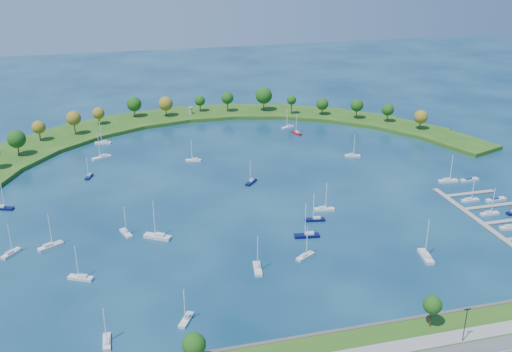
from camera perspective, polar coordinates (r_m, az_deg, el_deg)
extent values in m
plane|color=#082546|center=(251.68, -0.81, -1.37)|extent=(700.00, 700.00, 0.00)
cube|color=#474442|center=(166.53, 7.99, -14.82)|extent=(420.00, 1.20, 1.80)
sphere|color=#184711|center=(149.95, -6.04, -16.05)|extent=(6.00, 6.00, 6.00)
cylinder|color=#382314|center=(171.30, 16.61, -13.03)|extent=(0.56, 0.56, 5.60)
sphere|color=#184711|center=(169.18, 16.75, -11.96)|extent=(5.20, 5.20, 5.20)
cylinder|color=black|center=(167.16, 19.62, -13.50)|extent=(0.24, 0.24, 10.00)
cube|color=#1E5115|center=(309.26, -22.95, 1.59)|extent=(54.07, 56.09, 2.00)
cube|color=#1E5115|center=(328.09, -18.91, 3.29)|extent=(55.20, 54.07, 2.00)
cube|color=#1E5115|center=(343.17, -14.51, 4.60)|extent=(53.65, 48.47, 2.00)
cube|color=#1E5115|center=(354.15, -9.85, 5.52)|extent=(49.62, 39.75, 2.00)
cube|color=#1E5115|center=(360.79, -5.03, 6.08)|extent=(44.32, 29.96, 2.00)
cube|color=#1E5115|center=(362.94, -0.14, 6.26)|extent=(49.49, 38.05, 2.00)
cube|color=#1E5115|center=(360.57, 4.75, 6.08)|extent=(51.13, 44.12, 2.00)
cube|color=#1E5115|center=(353.73, 9.56, 5.52)|extent=(49.19, 47.96, 2.00)
cube|color=#1E5115|center=(342.55, 14.21, 4.60)|extent=(43.90, 49.49, 2.00)
cube|color=#1E5115|center=(327.28, 18.60, 3.28)|extent=(35.67, 48.74, 2.00)
cylinder|color=#382314|center=(306.82, -22.08, 2.44)|extent=(0.56, 0.56, 6.78)
sphere|color=#184711|center=(305.27, -22.22, 3.34)|extent=(8.75, 8.75, 8.75)
cylinder|color=#382314|center=(325.58, -20.24, 3.72)|extent=(0.56, 0.56, 6.07)
sphere|color=brown|center=(324.31, -20.35, 4.46)|extent=(6.95, 6.95, 6.95)
cylinder|color=#382314|center=(329.73, -17.18, 4.49)|extent=(0.56, 0.56, 7.75)
sphere|color=brown|center=(328.21, -17.29, 5.39)|extent=(7.75, 7.75, 7.75)
cylinder|color=#382314|center=(344.96, -14.98, 5.27)|extent=(0.56, 0.56, 5.28)
sphere|color=brown|center=(343.87, -15.05, 5.91)|extent=(6.77, 6.77, 6.77)
cylinder|color=#382314|center=(354.79, -11.69, 6.11)|extent=(0.56, 0.56, 6.16)
sphere|color=#184711|center=(353.53, -11.75, 6.85)|extent=(8.58, 8.58, 8.58)
cylinder|color=#382314|center=(352.79, -8.72, 6.22)|extent=(0.56, 0.56, 6.10)
sphere|color=brown|center=(351.54, -8.76, 6.96)|extent=(8.38, 8.38, 8.38)
cylinder|color=#382314|center=(360.45, -5.44, 6.67)|extent=(0.56, 0.56, 5.52)
sphere|color=#184711|center=(359.40, -5.46, 7.28)|extent=(6.24, 6.24, 6.24)
cylinder|color=#382314|center=(358.82, -2.78, 6.80)|extent=(0.56, 0.56, 7.08)
sphere|color=#184711|center=(357.53, -2.79, 7.57)|extent=(7.30, 7.30, 7.30)
cylinder|color=#382314|center=(360.21, 0.76, 6.93)|extent=(0.56, 0.56, 7.58)
sphere|color=#184711|center=(358.72, 0.76, 7.82)|extent=(10.02, 10.02, 10.02)
cylinder|color=#382314|center=(353.88, 3.45, 6.61)|extent=(0.56, 0.56, 7.58)
sphere|color=#184711|center=(352.60, 3.47, 7.37)|extent=(5.52, 5.52, 5.52)
cylinder|color=#382314|center=(354.26, 6.43, 6.33)|extent=(0.56, 0.56, 5.22)
sphere|color=#184711|center=(353.19, 6.45, 6.96)|extent=(7.21, 7.21, 7.21)
cylinder|color=#382314|center=(348.83, 9.72, 6.02)|extent=(0.56, 0.56, 6.65)
sphere|color=#184711|center=(347.56, 9.77, 6.78)|extent=(7.33, 7.33, 7.33)
cylinder|color=#382314|center=(346.01, 12.62, 5.60)|extent=(0.56, 0.56, 5.93)
sphere|color=#184711|center=(344.83, 12.68, 6.29)|extent=(6.88, 6.88, 6.88)
cylinder|color=#382314|center=(336.81, 15.63, 4.84)|extent=(0.56, 0.56, 5.69)
sphere|color=brown|center=(335.61, 15.70, 5.55)|extent=(7.51, 7.51, 7.51)
cylinder|color=gray|center=(356.48, -6.37, 6.31)|extent=(2.20, 2.20, 3.73)
cylinder|color=gray|center=(355.94, -6.38, 6.62)|extent=(2.60, 2.60, 0.30)
cube|color=gray|center=(233.05, 22.10, -5.05)|extent=(2.20, 82.00, 0.40)
cube|color=gray|center=(244.69, 23.51, -3.97)|extent=(22.00, 2.00, 0.40)
cube|color=gray|center=(254.02, 21.75, -2.73)|extent=(22.00, 2.00, 0.40)
cube|color=gray|center=(263.69, 20.12, -1.59)|extent=(22.00, 2.00, 0.40)
cylinder|color=#382314|center=(269.74, 22.05, -1.28)|extent=(0.36, 0.36, 1.60)
cube|color=silver|center=(220.00, -12.51, -5.45)|extent=(4.57, 7.95, 0.92)
cube|color=silver|center=(220.29, -12.60, -5.19)|extent=(2.31, 3.03, 0.64)
cylinder|color=silver|center=(216.98, -12.57, -4.20)|extent=(0.32, 0.32, 10.36)
cube|color=#090D3C|center=(254.59, -23.32, -2.89)|extent=(8.46, 5.04, 0.98)
cube|color=silver|center=(254.66, -23.51, -2.71)|extent=(3.25, 2.52, 0.69)
cylinder|color=silver|center=(251.97, -23.40, -1.66)|extent=(0.32, 0.32, 11.05)
cube|color=silver|center=(285.39, -6.10, 1.52)|extent=(7.74, 3.86, 0.90)
cube|color=silver|center=(285.05, -5.96, 1.66)|extent=(2.89, 2.06, 0.63)
cylinder|color=silver|center=(283.58, -6.26, 2.55)|extent=(0.32, 0.32, 10.07)
cube|color=#090D3C|center=(274.91, -15.90, -0.07)|extent=(3.94, 6.95, 0.80)
cube|color=silver|center=(275.24, -15.86, 0.11)|extent=(2.00, 2.64, 0.56)
cylinder|color=silver|center=(272.69, -16.04, 0.84)|extent=(0.32, 0.32, 9.05)
cube|color=silver|center=(293.70, 9.34, 1.95)|extent=(7.81, 4.11, 0.90)
cube|color=silver|center=(293.33, 9.21, 2.09)|extent=(2.94, 2.15, 0.63)
cylinder|color=silver|center=(291.94, 9.53, 2.96)|extent=(0.32, 0.32, 10.15)
cube|color=silver|center=(196.55, -16.65, -9.46)|extent=(8.24, 5.69, 0.97)
cube|color=silver|center=(195.77, -16.47, -9.30)|extent=(3.24, 2.70, 0.68)
cylinder|color=silver|center=(193.88, -17.01, -7.93)|extent=(0.32, 0.32, 10.93)
cube|color=silver|center=(296.76, -14.76, 1.73)|extent=(9.58, 6.23, 1.12)
cube|color=silver|center=(296.79, -14.61, 1.94)|extent=(3.73, 3.01, 0.78)
cylinder|color=silver|center=(294.24, -15.02, 2.95)|extent=(0.32, 0.32, 12.60)
cube|color=silver|center=(218.60, -22.66, -6.95)|extent=(6.47, 7.36, 0.92)
cube|color=silver|center=(217.79, -22.83, -6.85)|extent=(2.85, 3.04, 0.65)
cylinder|color=silver|center=(216.43, -22.76, -5.57)|extent=(0.32, 0.32, 10.38)
cube|color=#090D3C|center=(225.86, 5.72, -4.24)|extent=(8.06, 3.37, 0.94)
cube|color=silver|center=(225.65, 5.92, -4.05)|extent=(2.94, 1.94, 0.66)
cylinder|color=silver|center=(223.25, 5.62, -2.93)|extent=(0.32, 0.32, 10.55)
cube|color=#090D3C|center=(213.80, 4.96, -5.79)|extent=(9.38, 3.85, 1.09)
cube|color=silver|center=(213.54, 5.20, -5.56)|extent=(3.41, 2.23, 0.77)
cylinder|color=silver|center=(210.62, 4.82, -4.20)|extent=(0.32, 0.32, 12.30)
cube|color=silver|center=(218.24, -19.31, -6.46)|extent=(8.85, 6.57, 1.06)
cube|color=silver|center=(217.52, -19.54, -6.33)|extent=(3.53, 3.04, 0.74)
cylinder|color=silver|center=(215.60, -19.36, -4.89)|extent=(0.32, 0.32, 11.88)
cube|color=silver|center=(318.39, -14.63, 3.13)|extent=(8.51, 3.23, 1.00)
cube|color=silver|center=(318.02, -14.50, 3.28)|extent=(3.07, 1.94, 0.70)
cylinder|color=silver|center=(316.60, -14.86, 4.16)|extent=(0.32, 0.32, 11.20)
cube|color=silver|center=(171.50, -6.79, -13.71)|extent=(5.38, 7.39, 0.88)
cube|color=silver|center=(171.61, -6.71, -13.37)|extent=(2.51, 2.94, 0.62)
cylinder|color=silver|center=(167.97, -6.95, -12.33)|extent=(0.32, 0.32, 9.89)
cube|color=#090D3C|center=(258.38, -0.49, -0.61)|extent=(6.45, 7.00, 0.89)
cube|color=silver|center=(258.70, -0.41, -0.40)|extent=(2.81, 2.93, 0.63)
cylinder|color=silver|center=(255.82, -0.55, 0.47)|extent=(0.32, 0.32, 10.06)
cube|color=maroon|center=(324.94, 3.97, 4.18)|extent=(4.15, 7.76, 0.90)
cube|color=silver|center=(324.13, 4.05, 4.28)|extent=(2.15, 2.93, 0.63)
cylinder|color=silver|center=(323.76, 3.93, 5.14)|extent=(0.32, 0.32, 10.09)
cube|color=silver|center=(167.44, -14.28, -15.34)|extent=(2.19, 7.26, 0.87)
cube|color=silver|center=(166.42, -14.30, -15.29)|extent=(1.47, 2.56, 0.61)
cylinder|color=silver|center=(164.79, -14.46, -13.75)|extent=(0.32, 0.32, 9.74)
cube|color=silver|center=(200.95, 4.81, -7.78)|extent=(7.55, 5.62, 0.90)
cube|color=silver|center=(200.07, 4.68, -7.67)|extent=(3.02, 2.60, 0.63)
cylinder|color=silver|center=(198.67, 4.98, -6.33)|extent=(0.32, 0.32, 10.15)
cube|color=silver|center=(215.12, -9.54, -5.84)|extent=(9.89, 7.67, 1.19)
cube|color=silver|center=(214.23, -9.32, -5.64)|extent=(3.98, 3.51, 0.84)
cylinder|color=silver|center=(212.16, -9.86, -4.06)|extent=(0.32, 0.32, 13.43)
cube|color=silver|center=(234.50, 6.63, -3.24)|extent=(8.29, 3.49, 0.96)
cube|color=silver|center=(233.99, 6.45, -3.07)|extent=(3.03, 2.00, 0.67)
cylinder|color=silver|center=(232.17, 6.85, -1.91)|extent=(0.32, 0.32, 10.85)
cube|color=silver|center=(334.64, 3.11, 4.74)|extent=(7.92, 4.57, 0.92)
cube|color=silver|center=(334.85, 3.22, 4.89)|extent=(3.02, 2.31, 0.64)
cylinder|color=silver|center=(332.65, 3.04, 5.65)|extent=(0.32, 0.32, 10.32)
cube|color=silver|center=(207.99, 16.15, -7.51)|extent=(4.27, 9.88, 1.15)
cube|color=silver|center=(206.75, 16.27, -7.41)|extent=(2.42, 3.62, 0.80)
cylinder|color=silver|center=(205.33, 16.28, -5.70)|extent=(0.32, 0.32, 12.92)
cube|color=silver|center=(193.12, 0.15, -9.01)|extent=(3.75, 8.90, 1.04)
cube|color=silver|center=(193.40, 0.12, -8.66)|extent=(2.15, 3.25, 0.73)
cylinder|color=silver|center=(189.31, 0.17, -7.48)|extent=(0.32, 0.32, 11.65)
cube|color=silver|center=(238.18, 23.43, -4.64)|extent=(7.99, 3.20, 0.93)
cube|color=silver|center=(237.47, 23.30, -4.48)|extent=(2.90, 1.87, 0.65)
cube|color=silver|center=(246.90, 21.74, -3.42)|extent=(7.60, 2.23, 0.91)
cube|color=silver|center=(246.15, 21.62, -3.29)|extent=(2.67, 1.52, 0.64)
cylinder|color=silver|center=(245.05, 22.03, -2.23)|extent=(0.32, 0.32, 10.22)
cube|color=silver|center=(256.44, 20.07, -2.23)|extent=(7.46, 2.26, 0.89)
cube|color=silver|center=(255.73, 19.96, -2.09)|extent=(2.63, 1.52, 0.62)
cylinder|color=silver|center=(254.70, 20.34, -1.09)|extent=(0.32, 0.32, 10.01)
cube|color=silver|center=(260.62, 22.27, -2.14)|extent=(9.01, 3.25, 1.06)
cube|color=navy|center=(259.71, 22.15, -1.99)|extent=(3.23, 2.00, 0.74)
cube|color=silver|center=(273.12, 18.16, -0.47)|extent=(8.77, 3.26, 1.03)
cube|color=silver|center=(272.42, 18.02, -0.31)|extent=(3.16, 1.98, 0.72)
cylinder|color=silver|center=(271.18, 18.44, 0.77)|extent=(0.32, 0.32, 11.57)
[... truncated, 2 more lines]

